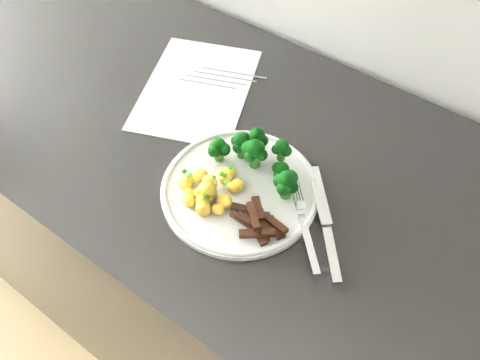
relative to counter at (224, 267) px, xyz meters
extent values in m
cube|color=black|center=(0.00, 0.01, 0.00)|extent=(2.44, 0.61, 0.92)
cube|color=silver|center=(-0.11, 0.08, 0.46)|extent=(0.29, 0.33, 0.00)
cube|color=slate|center=(-0.08, 0.16, 0.46)|extent=(0.12, 0.05, 0.00)
cube|color=slate|center=(-0.09, 0.14, 0.46)|extent=(0.12, 0.05, 0.00)
cube|color=slate|center=(-0.10, 0.12, 0.46)|extent=(0.11, 0.05, 0.00)
cube|color=slate|center=(-0.11, 0.11, 0.46)|extent=(0.11, 0.05, 0.00)
cylinder|color=white|center=(0.10, -0.07, 0.46)|extent=(0.25, 0.25, 0.01)
torus|color=white|center=(0.10, -0.07, 0.47)|extent=(0.25, 0.25, 0.01)
cylinder|color=#356B24|center=(0.09, -0.02, 0.49)|extent=(0.02, 0.02, 0.02)
sphere|color=black|center=(0.10, -0.02, 0.51)|extent=(0.02, 0.02, 0.02)
sphere|color=black|center=(0.09, -0.01, 0.51)|extent=(0.02, 0.02, 0.02)
sphere|color=black|center=(0.08, -0.02, 0.51)|extent=(0.03, 0.03, 0.03)
sphere|color=black|center=(0.09, -0.03, 0.51)|extent=(0.02, 0.02, 0.02)
sphere|color=black|center=(0.09, -0.02, 0.52)|extent=(0.03, 0.03, 0.03)
cylinder|color=#356B24|center=(0.14, -0.02, 0.48)|extent=(0.01, 0.01, 0.02)
sphere|color=black|center=(0.15, -0.02, 0.49)|extent=(0.01, 0.01, 0.01)
sphere|color=black|center=(0.14, -0.01, 0.49)|extent=(0.01, 0.01, 0.01)
sphere|color=black|center=(0.13, -0.01, 0.49)|extent=(0.02, 0.02, 0.02)
sphere|color=black|center=(0.14, -0.02, 0.49)|extent=(0.02, 0.02, 0.02)
sphere|color=black|center=(0.14, -0.02, 0.50)|extent=(0.02, 0.02, 0.02)
cylinder|color=#356B24|center=(0.06, -0.01, 0.48)|extent=(0.02, 0.02, 0.02)
sphere|color=black|center=(0.07, -0.01, 0.50)|extent=(0.02, 0.02, 0.02)
sphere|color=black|center=(0.06, 0.00, 0.50)|extent=(0.02, 0.02, 0.02)
sphere|color=black|center=(0.05, -0.01, 0.50)|extent=(0.02, 0.02, 0.02)
sphere|color=black|center=(0.06, -0.02, 0.50)|extent=(0.02, 0.02, 0.02)
sphere|color=black|center=(0.06, -0.01, 0.51)|extent=(0.03, 0.03, 0.03)
cylinder|color=#356B24|center=(0.12, 0.02, 0.49)|extent=(0.01, 0.01, 0.02)
sphere|color=black|center=(0.13, 0.02, 0.50)|extent=(0.02, 0.02, 0.02)
sphere|color=black|center=(0.12, 0.02, 0.50)|extent=(0.02, 0.02, 0.02)
sphere|color=black|center=(0.11, 0.01, 0.50)|extent=(0.02, 0.02, 0.02)
sphere|color=black|center=(0.12, 0.02, 0.51)|extent=(0.02, 0.02, 0.02)
cylinder|color=#356B24|center=(0.08, 0.01, 0.49)|extent=(0.02, 0.02, 0.02)
sphere|color=black|center=(0.09, 0.01, 0.51)|extent=(0.02, 0.02, 0.02)
sphere|color=black|center=(0.07, 0.02, 0.51)|extent=(0.02, 0.02, 0.02)
sphere|color=black|center=(0.07, 0.00, 0.51)|extent=(0.02, 0.02, 0.02)
sphere|color=black|center=(0.08, 0.01, 0.51)|extent=(0.03, 0.03, 0.03)
cylinder|color=#356B24|center=(0.16, -0.04, 0.48)|extent=(0.02, 0.02, 0.02)
sphere|color=black|center=(0.18, -0.04, 0.50)|extent=(0.02, 0.02, 0.02)
sphere|color=black|center=(0.16, -0.02, 0.50)|extent=(0.02, 0.02, 0.02)
sphere|color=black|center=(0.15, -0.04, 0.50)|extent=(0.02, 0.02, 0.02)
sphere|color=black|center=(0.17, -0.05, 0.50)|extent=(0.02, 0.02, 0.02)
sphere|color=black|center=(0.16, -0.04, 0.51)|extent=(0.03, 0.03, 0.03)
cylinder|color=#356B24|center=(0.03, -0.04, 0.48)|extent=(0.02, 0.02, 0.02)
sphere|color=black|center=(0.04, -0.03, 0.50)|extent=(0.02, 0.02, 0.02)
sphere|color=black|center=(0.03, -0.03, 0.49)|extent=(0.02, 0.02, 0.02)
sphere|color=black|center=(0.02, -0.04, 0.49)|extent=(0.02, 0.02, 0.02)
sphere|color=black|center=(0.03, -0.05, 0.50)|extent=(0.02, 0.02, 0.02)
sphere|color=black|center=(0.03, -0.04, 0.50)|extent=(0.02, 0.02, 0.02)
ellipsoid|color=yellow|center=(0.07, -0.06, 0.48)|extent=(0.02, 0.02, 0.02)
ellipsoid|color=yellow|center=(0.06, -0.10, 0.48)|extent=(0.02, 0.02, 0.02)
ellipsoid|color=yellow|center=(0.07, -0.12, 0.48)|extent=(0.02, 0.02, 0.02)
ellipsoid|color=yellow|center=(0.06, -0.10, 0.48)|extent=(0.03, 0.02, 0.02)
ellipsoid|color=yellow|center=(0.07, -0.07, 0.48)|extent=(0.02, 0.02, 0.02)
ellipsoid|color=yellow|center=(0.10, -0.12, 0.48)|extent=(0.02, 0.02, 0.02)
ellipsoid|color=yellow|center=(0.06, -0.12, 0.48)|extent=(0.02, 0.02, 0.02)
ellipsoid|color=yellow|center=(0.03, -0.12, 0.48)|extent=(0.02, 0.02, 0.02)
ellipsoid|color=yellow|center=(0.07, -0.10, 0.48)|extent=(0.02, 0.02, 0.02)
ellipsoid|color=yellow|center=(0.09, -0.07, 0.48)|extent=(0.02, 0.02, 0.02)
ellipsoid|color=yellow|center=(0.05, -0.14, 0.48)|extent=(0.02, 0.02, 0.02)
ellipsoid|color=yellow|center=(0.07, -0.11, 0.49)|extent=(0.02, 0.02, 0.02)
ellipsoid|color=yellow|center=(0.06, -0.10, 0.49)|extent=(0.03, 0.02, 0.02)
ellipsoid|color=yellow|center=(0.07, -0.13, 0.48)|extent=(0.02, 0.02, 0.02)
ellipsoid|color=yellow|center=(0.04, -0.10, 0.49)|extent=(0.02, 0.02, 0.02)
ellipsoid|color=yellow|center=(0.09, -0.08, 0.48)|extent=(0.02, 0.02, 0.02)
ellipsoid|color=yellow|center=(0.09, -0.07, 0.48)|extent=(0.02, 0.02, 0.02)
ellipsoid|color=yellow|center=(0.03, -0.11, 0.48)|extent=(0.03, 0.02, 0.02)
ellipsoid|color=yellow|center=(0.04, -0.12, 0.48)|extent=(0.02, 0.02, 0.02)
ellipsoid|color=yellow|center=(0.06, -0.06, 0.48)|extent=(0.02, 0.02, 0.02)
ellipsoid|color=yellow|center=(0.07, -0.13, 0.48)|extent=(0.02, 0.02, 0.02)
ellipsoid|color=yellow|center=(0.10, -0.11, 0.48)|extent=(0.03, 0.02, 0.02)
ellipsoid|color=yellow|center=(0.08, -0.14, 0.48)|extent=(0.02, 0.02, 0.02)
ellipsoid|color=yellow|center=(0.07, -0.11, 0.49)|extent=(0.03, 0.02, 0.02)
cube|color=#196009|center=(0.07, -0.08, 0.50)|extent=(0.01, 0.01, 0.00)
cube|color=#196009|center=(0.08, -0.08, 0.50)|extent=(0.01, 0.01, 0.00)
cube|color=#196009|center=(0.09, -0.09, 0.50)|extent=(0.01, 0.01, 0.00)
cube|color=#196009|center=(0.08, -0.13, 0.50)|extent=(0.01, 0.01, 0.00)
cube|color=#196009|center=(0.04, -0.11, 0.51)|extent=(0.01, 0.01, 0.00)
cube|color=#196009|center=(0.06, -0.12, 0.50)|extent=(0.01, 0.01, 0.00)
cube|color=#196009|center=(0.03, -0.11, 0.51)|extent=(0.01, 0.01, 0.00)
cube|color=#196009|center=(0.06, -0.09, 0.50)|extent=(0.01, 0.01, 0.00)
cube|color=#196009|center=(0.06, -0.10, 0.50)|extent=(0.01, 0.01, 0.00)
cube|color=#196009|center=(0.07, -0.12, 0.50)|extent=(0.01, 0.01, 0.00)
cube|color=#196009|center=(0.08, -0.06, 0.50)|extent=(0.01, 0.01, 0.00)
cube|color=#196009|center=(0.07, -0.11, 0.50)|extent=(0.01, 0.01, 0.00)
cube|color=#196009|center=(0.05, -0.10, 0.50)|extent=(0.01, 0.01, 0.00)
cube|color=#196009|center=(0.07, -0.10, 0.50)|extent=(0.01, 0.01, 0.00)
cube|color=black|center=(0.17, -0.12, 0.47)|extent=(0.05, 0.04, 0.01)
cube|color=black|center=(0.14, -0.11, 0.47)|extent=(0.05, 0.01, 0.01)
cube|color=black|center=(0.19, -0.10, 0.47)|extent=(0.04, 0.03, 0.01)
cube|color=black|center=(0.17, -0.11, 0.47)|extent=(0.04, 0.05, 0.01)
cube|color=black|center=(0.16, -0.11, 0.47)|extent=(0.06, 0.04, 0.01)
cube|color=black|center=(0.13, -0.10, 0.47)|extent=(0.05, 0.03, 0.01)
cube|color=black|center=(0.17, -0.13, 0.48)|extent=(0.05, 0.04, 0.01)
cube|color=black|center=(0.19, -0.10, 0.48)|extent=(0.04, 0.02, 0.01)
cube|color=black|center=(0.16, -0.10, 0.48)|extent=(0.05, 0.04, 0.01)
cube|color=black|center=(0.15, -0.11, 0.48)|extent=(0.05, 0.01, 0.01)
cube|color=black|center=(0.15, -0.11, 0.49)|extent=(0.04, 0.04, 0.01)
cube|color=black|center=(0.15, -0.09, 0.48)|extent=(0.04, 0.04, 0.01)
cube|color=silver|center=(0.24, -0.09, 0.47)|extent=(0.08, 0.09, 0.02)
cube|color=silver|center=(0.19, -0.04, 0.48)|extent=(0.03, 0.03, 0.01)
cylinder|color=silver|center=(0.18, -0.02, 0.48)|extent=(0.03, 0.03, 0.00)
cylinder|color=silver|center=(0.18, -0.02, 0.48)|extent=(0.03, 0.03, 0.00)
cylinder|color=silver|center=(0.18, -0.03, 0.48)|extent=(0.03, 0.03, 0.00)
cylinder|color=silver|center=(0.17, -0.03, 0.48)|extent=(0.03, 0.03, 0.00)
cube|color=silver|center=(0.21, 0.00, 0.47)|extent=(0.09, 0.10, 0.01)
cube|color=silver|center=(0.27, -0.08, 0.46)|extent=(0.08, 0.08, 0.02)
camera|label=1|loc=(0.38, -0.46, 1.11)|focal=37.61mm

